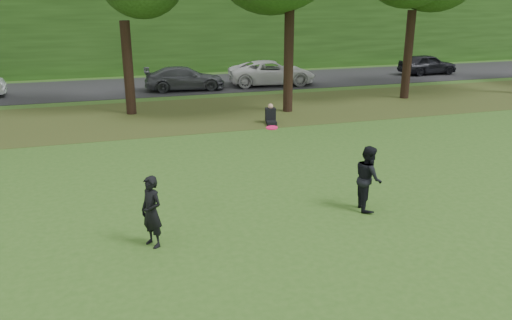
{
  "coord_description": "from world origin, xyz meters",
  "views": [
    {
      "loc": [
        -4.08,
        -9.1,
        5.12
      ],
      "look_at": [
        -0.69,
        1.99,
        1.3
      ],
      "focal_mm": 35.0,
      "sensor_mm": 36.0,
      "label": 1
    }
  ],
  "objects": [
    {
      "name": "ground",
      "position": [
        0.0,
        0.0,
        0.0
      ],
      "size": [
        120.0,
        120.0,
        0.0
      ],
      "primitive_type": "plane",
      "color": "#2E541A",
      "rests_on": "ground"
    },
    {
      "name": "leaf_litter",
      "position": [
        0.0,
        13.0,
        0.01
      ],
      "size": [
        60.0,
        7.0,
        0.01
      ],
      "primitive_type": "cube",
      "color": "#49411A",
      "rests_on": "ground"
    },
    {
      "name": "street",
      "position": [
        0.0,
        21.0,
        0.01
      ],
      "size": [
        70.0,
        7.0,
        0.02
      ],
      "primitive_type": "cube",
      "color": "black",
      "rests_on": "ground"
    },
    {
      "name": "far_hedge",
      "position": [
        0.0,
        27.0,
        2.5
      ],
      "size": [
        70.0,
        3.0,
        5.0
      ],
      "primitive_type": "cube",
      "color": "#1E4012",
      "rests_on": "ground"
    },
    {
      "name": "player_left",
      "position": [
        -3.37,
        0.78,
        0.79
      ],
      "size": [
        0.62,
        0.69,
        1.57
      ],
      "primitive_type": "imported",
      "rotation": [
        0.0,
        0.0,
        -1.01
      ],
      "color": "black",
      "rests_on": "ground"
    },
    {
      "name": "player_right",
      "position": [
        1.99,
        1.2,
        0.82
      ],
      "size": [
        0.78,
        0.91,
        1.64
      ],
      "primitive_type": "imported",
      "rotation": [
        0.0,
        0.0,
        1.36
      ],
      "color": "black",
      "rests_on": "ground"
    },
    {
      "name": "parked_cars",
      "position": [
        -1.03,
        19.58,
        0.72
      ],
      "size": [
        40.97,
        3.25,
        1.5
      ],
      "color": "black",
      "rests_on": "street"
    },
    {
      "name": "frisbee",
      "position": [
        -0.49,
        1.4,
        2.25
      ],
      "size": [
        0.33,
        0.33,
        0.05
      ],
      "color": "#F01458",
      "rests_on": "ground"
    },
    {
      "name": "seated_person",
      "position": [
        2.5,
        10.32,
        0.31
      ],
      "size": [
        0.54,
        0.79,
        0.83
      ],
      "rotation": [
        0.0,
        0.0,
        -0.18
      ],
      "color": "black",
      "rests_on": "ground"
    }
  ]
}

